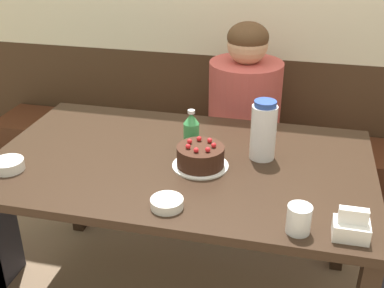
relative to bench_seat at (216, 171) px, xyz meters
name	(u,v)px	position (x,y,z in m)	size (l,w,h in m)	color
bench_seat	(216,171)	(0.00, 0.00, 0.00)	(2.77, 0.38, 0.47)	#472314
dining_table	(181,177)	(0.00, -0.83, 0.43)	(1.53, 0.92, 0.75)	black
birthday_cake	(200,157)	(0.09, -0.86, 0.56)	(0.22, 0.22, 0.11)	white
water_pitcher	(263,131)	(0.32, -0.73, 0.64)	(0.10, 0.10, 0.25)	white
soju_bottle	(191,131)	(0.02, -0.73, 0.60)	(0.07, 0.07, 0.18)	#388E4C
napkin_holder	(351,227)	(0.64, -1.20, 0.56)	(0.11, 0.08, 0.11)	white
bowl_soup_white	(8,165)	(-0.63, -1.06, 0.54)	(0.12, 0.12, 0.04)	white
bowl_rice_small	(167,203)	(0.04, -1.17, 0.53)	(0.11, 0.11, 0.03)	white
glass_water_tall	(299,219)	(0.48, -1.21, 0.56)	(0.08, 0.08, 0.09)	silver
person_grey_tee	(243,129)	(0.16, -0.11, 0.35)	(0.38, 0.38, 1.16)	#33333D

